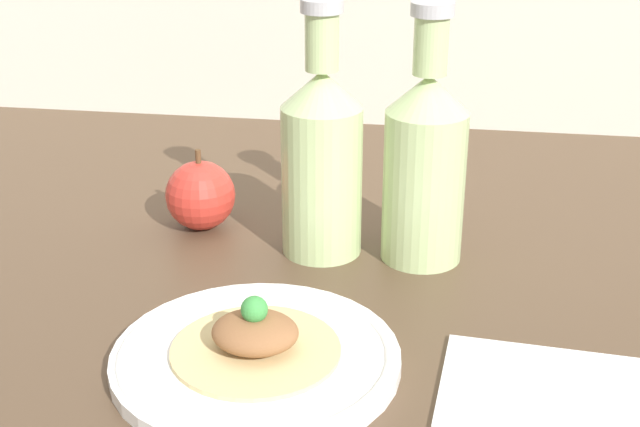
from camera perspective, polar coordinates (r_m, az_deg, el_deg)
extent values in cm
cube|color=brown|center=(81.77, -1.44, -6.82)|extent=(180.00, 110.00, 4.00)
cylinder|color=white|center=(71.66, -4.12, -9.26)|extent=(23.00, 23.00, 1.24)
torus|color=white|center=(71.43, -4.13, -8.97)|extent=(22.03, 22.03, 0.87)
cylinder|color=#D6BC7F|center=(71.22, -4.14, -8.71)|extent=(13.52, 13.52, 0.40)
ellipsoid|color=brown|center=(70.36, -4.17, -7.59)|extent=(6.88, 5.85, 2.84)
sphere|color=green|center=(69.31, -4.22, -6.14)|extent=(2.13, 2.13, 2.13)
cylinder|color=#B7D18E|center=(86.96, 0.12, 2.10)|extent=(7.91, 7.91, 14.97)
cone|color=#B7D18E|center=(83.97, 0.12, 7.98)|extent=(7.91, 7.91, 3.56)
cylinder|color=#B7D18E|center=(82.87, 0.12, 10.95)|extent=(3.16, 3.16, 5.35)
cylinder|color=#B7B7BC|center=(82.20, 0.13, 13.17)|extent=(3.95, 3.95, 1.20)
cylinder|color=#B7D18E|center=(86.15, 6.65, 1.72)|extent=(7.91, 7.91, 14.97)
cone|color=#B7D18E|center=(83.14, 6.96, 7.64)|extent=(7.91, 7.91, 3.56)
cylinder|color=#B7D18E|center=(82.02, 7.11, 10.63)|extent=(3.16, 3.16, 5.35)
cylinder|color=#B7B7BC|center=(81.35, 7.23, 12.88)|extent=(3.95, 3.95, 1.20)
sphere|color=red|center=(94.32, -7.66, 1.16)|extent=(7.35, 7.35, 7.35)
cylinder|color=brown|center=(92.79, -7.80, 3.59)|extent=(0.59, 0.59, 1.65)
cube|color=white|center=(70.42, 14.49, -10.93)|extent=(17.32, 13.94, 0.80)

